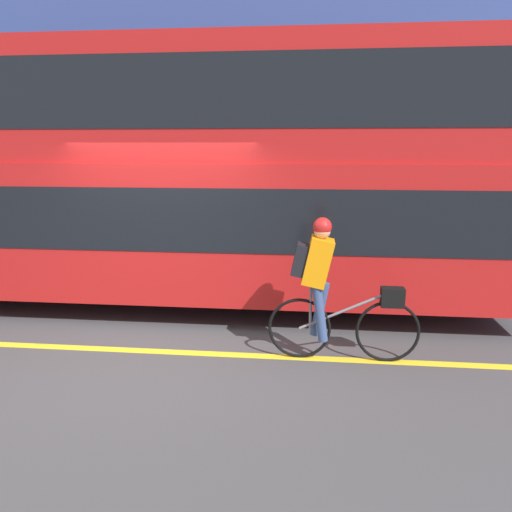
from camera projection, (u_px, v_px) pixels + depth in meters
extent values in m
plane|color=#424244|center=(147.00, 353.00, 6.07)|extent=(80.00, 80.00, 0.00)
cube|color=yellow|center=(148.00, 351.00, 6.11)|extent=(50.00, 0.14, 0.01)
cube|color=#A8A399|center=(222.00, 255.00, 11.14)|extent=(60.00, 1.65, 0.14)
cube|color=#33478C|center=(227.00, 82.00, 11.26)|extent=(60.00, 0.30, 7.71)
cylinder|color=black|center=(358.00, 273.00, 7.67)|extent=(1.07, 0.30, 1.07)
cube|color=#B21919|center=(133.00, 222.00, 7.88)|extent=(11.40, 2.53, 1.91)
cube|color=black|center=(132.00, 207.00, 7.83)|extent=(10.94, 2.55, 0.84)
cube|color=#B21919|center=(127.00, 106.00, 7.50)|extent=(11.40, 2.42, 1.61)
cube|color=black|center=(127.00, 100.00, 7.48)|extent=(10.94, 2.44, 0.90)
torus|color=black|center=(388.00, 332.00, 5.74)|extent=(0.73, 0.04, 0.73)
torus|color=black|center=(299.00, 328.00, 5.85)|extent=(0.73, 0.04, 0.73)
cylinder|color=slate|center=(344.00, 311.00, 5.74)|extent=(1.03, 0.03, 0.50)
cylinder|color=slate|center=(310.00, 307.00, 5.77)|extent=(0.03, 0.03, 0.54)
cube|color=black|center=(392.00, 297.00, 5.65)|extent=(0.26, 0.16, 0.22)
cube|color=orange|center=(318.00, 261.00, 5.65)|extent=(0.37, 0.32, 0.58)
cube|color=black|center=(300.00, 259.00, 5.67)|extent=(0.21, 0.26, 0.38)
cylinder|color=#384C7A|center=(320.00, 309.00, 5.86)|extent=(0.22, 0.11, 0.66)
cylinder|color=#384C7A|center=(320.00, 314.00, 5.69)|extent=(0.20, 0.11, 0.66)
sphere|color=tan|center=(322.00, 231.00, 5.57)|extent=(0.19, 0.19, 0.19)
sphere|color=red|center=(322.00, 227.00, 5.56)|extent=(0.21, 0.21, 0.21)
cylinder|color=#59595B|center=(340.00, 195.00, 10.50)|extent=(0.07, 0.07, 2.60)
cube|color=red|center=(342.00, 143.00, 10.22)|extent=(0.36, 0.02, 0.36)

